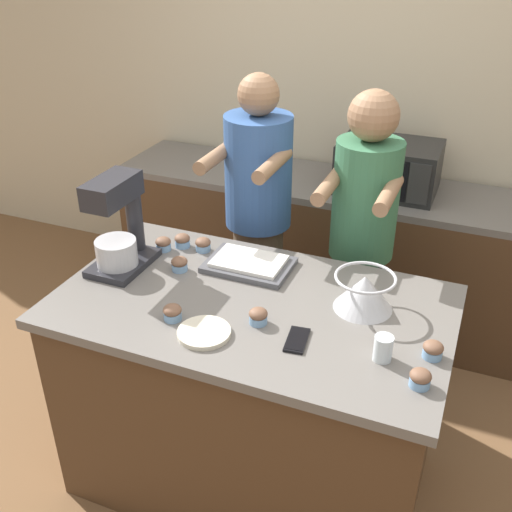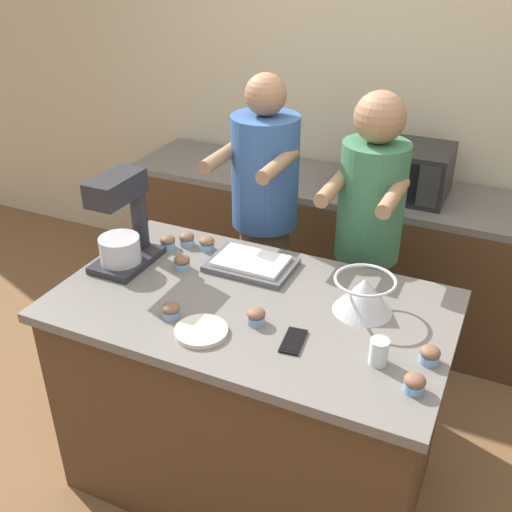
{
  "view_description": "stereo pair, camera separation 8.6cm",
  "coord_description": "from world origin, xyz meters",
  "px_view_note": "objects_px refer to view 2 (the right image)",
  "views": [
    {
      "loc": [
        0.75,
        -1.77,
        2.23
      ],
      "look_at": [
        0.0,
        0.04,
        1.13
      ],
      "focal_mm": 42.0,
      "sensor_mm": 36.0,
      "label": 1
    },
    {
      "loc": [
        0.83,
        -1.73,
        2.23
      ],
      "look_at": [
        0.0,
        0.04,
        1.13
      ],
      "focal_mm": 42.0,
      "sensor_mm": 36.0,
      "label": 2
    }
  ],
  "objects_px": {
    "person_right": "(366,252)",
    "drinking_glass": "(379,352)",
    "stand_mixer": "(123,226)",
    "cupcake_1": "(187,239)",
    "cell_phone": "(293,341)",
    "cupcake_7": "(430,355)",
    "cupcake_2": "(171,310)",
    "small_plate": "(201,331)",
    "baking_tray": "(251,264)",
    "cupcake_6": "(256,316)",
    "mixing_bowl": "(364,294)",
    "cupcake_4": "(414,383)",
    "person_left": "(264,231)",
    "cupcake_3": "(182,262)",
    "cupcake_5": "(207,243)",
    "cupcake_0": "(168,242)"
  },
  "relations": [
    {
      "from": "person_left",
      "to": "cupcake_2",
      "type": "height_order",
      "value": "person_left"
    },
    {
      "from": "cell_phone",
      "to": "cupcake_6",
      "type": "relative_size",
      "value": 2.19
    },
    {
      "from": "person_right",
      "to": "cupcake_7",
      "type": "height_order",
      "value": "person_right"
    },
    {
      "from": "cupcake_7",
      "to": "cupcake_1",
      "type": "bearing_deg",
      "value": 162.09
    },
    {
      "from": "person_left",
      "to": "cupcake_0",
      "type": "xyz_separation_m",
      "value": [
        -0.26,
        -0.49,
        0.11
      ]
    },
    {
      "from": "cupcake_1",
      "to": "cupcake_2",
      "type": "height_order",
      "value": "same"
    },
    {
      "from": "person_right",
      "to": "baking_tray",
      "type": "height_order",
      "value": "person_right"
    },
    {
      "from": "small_plate",
      "to": "drinking_glass",
      "type": "bearing_deg",
      "value": 9.84
    },
    {
      "from": "small_plate",
      "to": "cell_phone",
      "type": "bearing_deg",
      "value": 15.94
    },
    {
      "from": "person_right",
      "to": "baking_tray",
      "type": "xyz_separation_m",
      "value": [
        -0.37,
        -0.48,
        0.1
      ]
    },
    {
      "from": "person_right",
      "to": "cupcake_4",
      "type": "relative_size",
      "value": 23.51
    },
    {
      "from": "stand_mixer",
      "to": "cupcake_2",
      "type": "distance_m",
      "value": 0.49
    },
    {
      "from": "mixing_bowl",
      "to": "small_plate",
      "type": "bearing_deg",
      "value": -141.53
    },
    {
      "from": "cupcake_0",
      "to": "cupcake_6",
      "type": "height_order",
      "value": "same"
    },
    {
      "from": "cupcake_1",
      "to": "cell_phone",
      "type": "bearing_deg",
      "value": -33.31
    },
    {
      "from": "cupcake_2",
      "to": "drinking_glass",
      "type": "bearing_deg",
      "value": 4.94
    },
    {
      "from": "person_right",
      "to": "cupcake_7",
      "type": "xyz_separation_m",
      "value": [
        0.43,
        -0.8,
        0.11
      ]
    },
    {
      "from": "stand_mixer",
      "to": "drinking_glass",
      "type": "relative_size",
      "value": 4.43
    },
    {
      "from": "drinking_glass",
      "to": "cupcake_4",
      "type": "height_order",
      "value": "drinking_glass"
    },
    {
      "from": "person_right",
      "to": "small_plate",
      "type": "relative_size",
      "value": 8.46
    },
    {
      "from": "cupcake_7",
      "to": "cupcake_5",
      "type": "bearing_deg",
      "value": 160.38
    },
    {
      "from": "person_right",
      "to": "drinking_glass",
      "type": "height_order",
      "value": "person_right"
    },
    {
      "from": "drinking_glass",
      "to": "small_plate",
      "type": "height_order",
      "value": "drinking_glass"
    },
    {
      "from": "baking_tray",
      "to": "cupcake_4",
      "type": "distance_m",
      "value": 0.92
    },
    {
      "from": "person_left",
      "to": "cupcake_6",
      "type": "distance_m",
      "value": 0.91
    },
    {
      "from": "person_left",
      "to": "cupcake_0",
      "type": "height_order",
      "value": "person_left"
    },
    {
      "from": "cell_phone",
      "to": "cupcake_6",
      "type": "distance_m",
      "value": 0.17
    },
    {
      "from": "cell_phone",
      "to": "cupcake_5",
      "type": "bearing_deg",
      "value": 142.31
    },
    {
      "from": "person_right",
      "to": "cupcake_7",
      "type": "bearing_deg",
      "value": -61.54
    },
    {
      "from": "cell_phone",
      "to": "cupcake_4",
      "type": "height_order",
      "value": "cupcake_4"
    },
    {
      "from": "small_plate",
      "to": "cupcake_0",
      "type": "xyz_separation_m",
      "value": [
        -0.45,
        0.49,
        0.02
      ]
    },
    {
      "from": "baking_tray",
      "to": "cell_phone",
      "type": "distance_m",
      "value": 0.54
    },
    {
      "from": "stand_mixer",
      "to": "cupcake_4",
      "type": "relative_size",
      "value": 5.84
    },
    {
      "from": "cupcake_0",
      "to": "cupcake_2",
      "type": "distance_m",
      "value": 0.54
    },
    {
      "from": "baking_tray",
      "to": "cupcake_4",
      "type": "height_order",
      "value": "cupcake_4"
    },
    {
      "from": "person_left",
      "to": "cupcake_3",
      "type": "relative_size",
      "value": 23.86
    },
    {
      "from": "mixing_bowl",
      "to": "cupcake_3",
      "type": "bearing_deg",
      "value": -178.69
    },
    {
      "from": "cupcake_1",
      "to": "cupcake_6",
      "type": "xyz_separation_m",
      "value": [
        0.54,
        -0.41,
        0.0
      ]
    },
    {
      "from": "baking_tray",
      "to": "cell_phone",
      "type": "height_order",
      "value": "baking_tray"
    },
    {
      "from": "person_left",
      "to": "cupcake_1",
      "type": "height_order",
      "value": "person_left"
    },
    {
      "from": "cupcake_7",
      "to": "cupcake_3",
      "type": "bearing_deg",
      "value": 170.24
    },
    {
      "from": "cupcake_6",
      "to": "person_right",
      "type": "bearing_deg",
      "value": 77.82
    },
    {
      "from": "mixing_bowl",
      "to": "cupcake_2",
      "type": "bearing_deg",
      "value": -151.54
    },
    {
      "from": "cell_phone",
      "to": "small_plate",
      "type": "relative_size",
      "value": 0.79
    },
    {
      "from": "stand_mixer",
      "to": "mixing_bowl",
      "type": "bearing_deg",
      "value": 4.47
    },
    {
      "from": "drinking_glass",
      "to": "cupcake_5",
      "type": "xyz_separation_m",
      "value": [
        -0.89,
        0.45,
        -0.01
      ]
    },
    {
      "from": "stand_mixer",
      "to": "cupcake_7",
      "type": "relative_size",
      "value": 5.84
    },
    {
      "from": "cupcake_7",
      "to": "cell_phone",
      "type": "bearing_deg",
      "value": -168.63
    },
    {
      "from": "stand_mixer",
      "to": "cupcake_4",
      "type": "xyz_separation_m",
      "value": [
        1.28,
        -0.28,
        -0.15
      ]
    },
    {
      "from": "cupcake_3",
      "to": "stand_mixer",
      "type": "bearing_deg",
      "value": -165.49
    }
  ]
}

